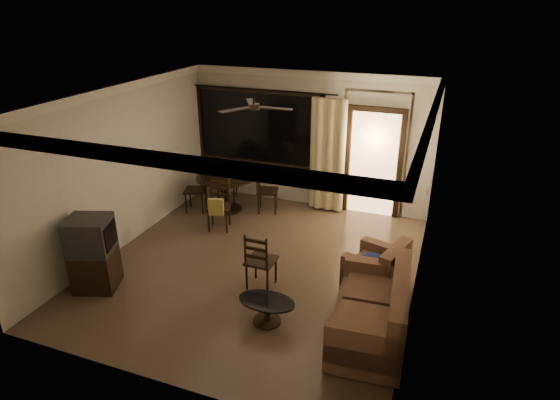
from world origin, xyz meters
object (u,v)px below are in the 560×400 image
at_px(dining_chair_north, 227,188).
at_px(coffee_table, 267,307).
at_px(dining_chair_south, 219,214).
at_px(sofa, 375,314).
at_px(side_chair, 261,270).
at_px(dining_table, 226,183).
at_px(dining_chair_east, 267,198).
at_px(armchair, 378,271).
at_px(dining_chair_west, 197,198).
at_px(tv_cabinet, 93,253).

distance_m(dining_chair_north, coffee_table, 4.30).
bearing_deg(dining_chair_north, dining_chair_south, 93.43).
bearing_deg(sofa, coffee_table, -176.57).
height_order(sofa, side_chair, side_chair).
bearing_deg(sofa, dining_chair_north, 133.89).
xyz_separation_m(dining_table, dining_chair_south, (0.24, -0.82, -0.29)).
relative_size(dining_chair_east, armchair, 0.99).
height_order(dining_chair_west, sofa, dining_chair_west).
xyz_separation_m(dining_chair_west, dining_chair_north, (0.36, 0.70, 0.00)).
xyz_separation_m(dining_chair_north, coffee_table, (2.37, -3.59, -0.05)).
bearing_deg(dining_chair_west, dining_chair_east, 92.47).
bearing_deg(dining_chair_east, armchair, -144.40).
xyz_separation_m(dining_table, tv_cabinet, (-0.59, -3.24, -0.01)).
distance_m(dining_chair_east, coffee_table, 3.62).
bearing_deg(dining_chair_east, sofa, -155.27).
height_order(sofa, armchair, sofa).
relative_size(dining_table, dining_chair_west, 1.27).
relative_size(tv_cabinet, side_chair, 1.23).
relative_size(dining_chair_west, tv_cabinet, 0.82).
distance_m(dining_table, tv_cabinet, 3.30).
bearing_deg(dining_table, dining_chair_west, -157.67).
height_order(dining_table, dining_chair_east, dining_table).
height_order(dining_chair_west, dining_chair_south, same).
distance_m(dining_chair_west, dining_chair_north, 0.79).
distance_m(dining_table, dining_chair_south, 0.91).
bearing_deg(dining_chair_north, dining_chair_east, 150.98).
bearing_deg(dining_chair_north, tv_cabinet, 67.87).
bearing_deg(dining_chair_west, coffee_table, 26.97).
height_order(dining_chair_east, dining_chair_south, same).
distance_m(sofa, side_chair, 1.91).
bearing_deg(dining_table, tv_cabinet, -100.34).
relative_size(dining_chair_east, dining_chair_south, 1.00).
height_order(dining_chair_east, dining_chair_north, same).
distance_m(dining_chair_south, armchair, 3.33).
bearing_deg(side_chair, dining_table, -52.88).
relative_size(dining_chair_west, side_chair, 1.00).
xyz_separation_m(tv_cabinet, sofa, (4.16, 0.31, -0.22)).
bearing_deg(side_chair, dining_chair_north, -54.48).
distance_m(tv_cabinet, side_chair, 2.52).
xyz_separation_m(sofa, side_chair, (-1.82, 0.57, -0.08)).
distance_m(dining_chair_south, dining_chair_north, 1.37).
distance_m(dining_chair_north, armchair, 4.30).
bearing_deg(tv_cabinet, dining_table, 60.12).
bearing_deg(coffee_table, dining_chair_west, 133.44).
distance_m(dining_chair_south, side_chair, 2.15).
bearing_deg(dining_chair_west, dining_table, 95.86).
bearing_deg(dining_chair_south, dining_chair_north, 93.43).
bearing_deg(sofa, dining_chair_south, 143.37).
height_order(dining_chair_west, armchair, dining_chair_west).
distance_m(dining_chair_west, side_chair, 3.15).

